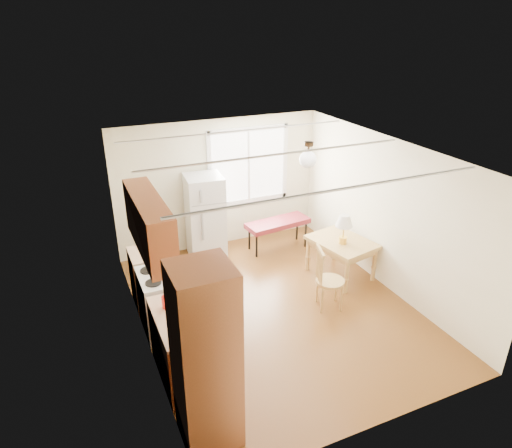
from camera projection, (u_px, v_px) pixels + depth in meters
room_shell at (277, 236)px, 6.66m from camera, size 4.60×5.60×2.62m
kitchen_run at (175, 311)px, 5.67m from camera, size 0.65×3.40×2.20m
window_unit at (248, 166)px, 8.81m from camera, size 1.64×0.05×1.51m
pendant_light at (308, 159)px, 6.84m from camera, size 0.26×0.26×0.40m
refrigerator at (205, 217)px, 8.43m from camera, size 0.71×0.72×1.60m
bench at (278, 224)px, 8.83m from camera, size 1.30×0.61×0.58m
dining_table at (341, 246)px, 7.86m from camera, size 1.01×1.22×0.68m
chair at (325, 275)px, 6.96m from camera, size 0.49×0.48×1.01m
table_lamp at (344, 223)px, 7.57m from camera, size 0.30×0.30×0.51m
coffee_maker at (189, 330)px, 5.01m from camera, size 0.25×0.29×0.38m
kettle at (166, 302)px, 5.60m from camera, size 0.11×0.11×0.21m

